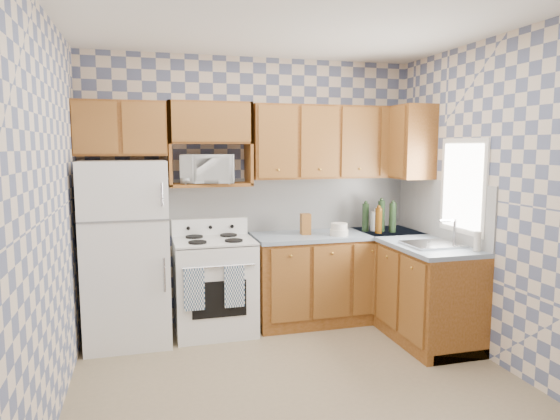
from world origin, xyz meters
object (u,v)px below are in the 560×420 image
object	(u,v)px
stove_body	(214,287)
microwave	(208,169)
electric_kettle	(377,221)
refrigerator	(127,252)

from	to	relation	value
stove_body	microwave	world-z (taller)	microwave
microwave	electric_kettle	world-z (taller)	microwave
refrigerator	microwave	size ratio (longest dim) A/B	3.31
microwave	stove_body	bearing A→B (deg)	-69.65
electric_kettle	microwave	bearing A→B (deg)	176.90
refrigerator	stove_body	size ratio (longest dim) A/B	1.87
refrigerator	microwave	world-z (taller)	microwave
microwave	refrigerator	bearing A→B (deg)	-157.04
microwave	electric_kettle	size ratio (longest dim) A/B	2.58
stove_body	microwave	xyz separation A→B (m)	(-0.02, 0.14, 1.14)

